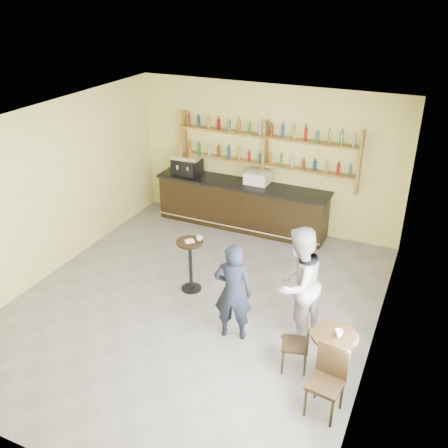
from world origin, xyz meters
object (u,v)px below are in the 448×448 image
at_px(pedestal_table, 191,266).
at_px(chair_west, 295,344).
at_px(chair_south, 325,384).
at_px(pastry_case, 257,179).
at_px(bar_counter, 242,205).
at_px(man_main, 233,292).
at_px(patron_second, 298,284).
at_px(espresso_machine, 187,164).
at_px(cafe_table, 332,358).

height_order(pedestal_table, chair_west, pedestal_table).
bearing_deg(chair_west, chair_south, 28.08).
height_order(pastry_case, chair_west, pastry_case).
xyz_separation_m(pastry_case, pedestal_table, (-0.19, -2.75, -0.73)).
bearing_deg(chair_south, pastry_case, 128.24).
distance_m(bar_counter, man_main, 3.90).
distance_m(chair_west, chair_south, 0.89).
bearing_deg(patron_second, chair_south, 49.17).
height_order(espresso_machine, pastry_case, espresso_machine).
bearing_deg(man_main, pastry_case, -86.79).
height_order(bar_counter, patron_second, patron_second).
bearing_deg(bar_counter, patron_second, -54.61).
distance_m(cafe_table, chair_south, 0.61).
relative_size(cafe_table, chair_west, 0.94).
xyz_separation_m(man_main, cafe_table, (1.66, -0.35, -0.42)).
distance_m(espresso_machine, pastry_case, 1.73).
bearing_deg(chair_south, bar_counter, 131.43).
xyz_separation_m(espresso_machine, pedestal_table, (1.53, -2.75, -0.80)).
bearing_deg(espresso_machine, patron_second, -32.48).
distance_m(espresso_machine, chair_south, 6.45).
distance_m(espresso_machine, cafe_table, 6.01).
bearing_deg(chair_west, man_main, -119.97).
height_order(espresso_machine, chair_west, espresso_machine).
relative_size(bar_counter, patron_second, 2.10).
height_order(espresso_machine, patron_second, patron_second).
height_order(man_main, chair_west, man_main).
bearing_deg(chair_west, patron_second, -177.79).
xyz_separation_m(bar_counter, pastry_case, (0.36, 0.00, 0.69)).
height_order(man_main, cafe_table, man_main).
relative_size(pastry_case, man_main, 0.32).
distance_m(cafe_table, patron_second, 1.25).
height_order(chair_west, patron_second, patron_second).
distance_m(cafe_table, chair_west, 0.55).
bearing_deg(pedestal_table, espresso_machine, 119.08).
height_order(chair_west, chair_south, chair_south).
bearing_deg(bar_counter, cafe_table, -52.71).
xyz_separation_m(pastry_case, chair_south, (2.73, -4.59, -0.74)).
height_order(bar_counter, chair_west, bar_counter).
xyz_separation_m(pastry_case, chair_west, (2.13, -3.94, -0.79)).
relative_size(pedestal_table, man_main, 0.60).
relative_size(espresso_machine, chair_west, 0.74).
xyz_separation_m(pastry_case, cafe_table, (2.68, -3.99, -0.82)).
height_order(cafe_table, chair_south, chair_south).
distance_m(espresso_machine, pedestal_table, 3.25).
xyz_separation_m(chair_west, patron_second, (-0.23, 0.76, 0.51)).
bearing_deg(pastry_case, chair_south, -60.67).
xyz_separation_m(man_main, patron_second, (0.88, 0.46, 0.12)).
bearing_deg(cafe_table, pastry_case, 123.89).
height_order(espresso_machine, pedestal_table, espresso_machine).
height_order(cafe_table, chair_west, chair_west).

